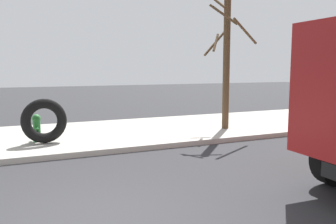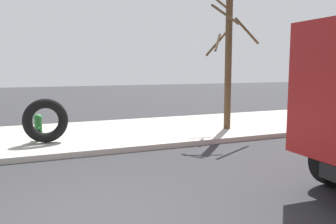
# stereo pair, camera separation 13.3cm
# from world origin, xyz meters

# --- Properties ---
(sidewalk_curb) EXTENTS (36.00, 5.00, 0.15)m
(sidewalk_curb) POSITION_xyz_m (0.00, 6.50, 0.07)
(sidewalk_curb) COLOR #ADA89E
(sidewalk_curb) RESTS_ON ground
(fire_hydrant) EXTENTS (0.24, 0.55, 0.79)m
(fire_hydrant) POSITION_xyz_m (-0.44, 5.78, 0.57)
(fire_hydrant) COLOR #2D8438
(fire_hydrant) RESTS_ON sidewalk_curb
(loose_tire) EXTENTS (1.25, 0.41, 1.26)m
(loose_tire) POSITION_xyz_m (-0.26, 5.47, 0.78)
(loose_tire) COLOR black
(loose_tire) RESTS_ON sidewalk_curb
(bare_tree) EXTENTS (1.67, 1.69, 4.57)m
(bare_tree) POSITION_xyz_m (5.70, 5.45, 2.59)
(bare_tree) COLOR #4C3823
(bare_tree) RESTS_ON sidewalk_curb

